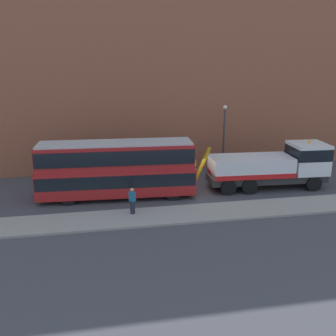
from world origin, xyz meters
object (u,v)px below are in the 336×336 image
object	(u,v)px
recovery_tow_truck	(273,166)
street_lamp	(224,133)
double_decker_bus	(117,168)
pedestrian_onlooker	(132,201)

from	to	relation	value
recovery_tow_truck	street_lamp	bearing A→B (deg)	120.35
double_decker_bus	street_lamp	bearing A→B (deg)	29.21
street_lamp	recovery_tow_truck	bearing A→B (deg)	-62.59
double_decker_bus	street_lamp	world-z (taller)	street_lamp
recovery_tow_truck	street_lamp	distance (m)	5.53
street_lamp	pedestrian_onlooker	bearing A→B (deg)	-136.77
recovery_tow_truck	double_decker_bus	size ratio (longest dim) A/B	0.92
double_decker_bus	pedestrian_onlooker	bearing A→B (deg)	-74.81
double_decker_bus	pedestrian_onlooker	distance (m)	3.78
pedestrian_onlooker	street_lamp	world-z (taller)	street_lamp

